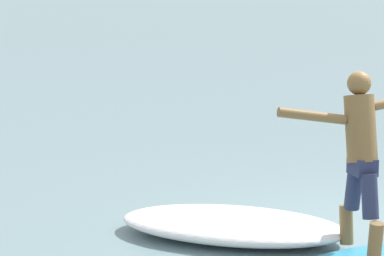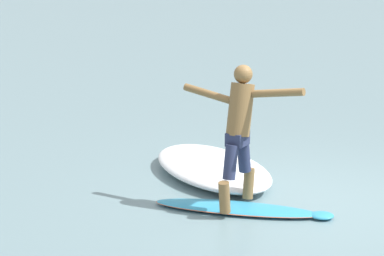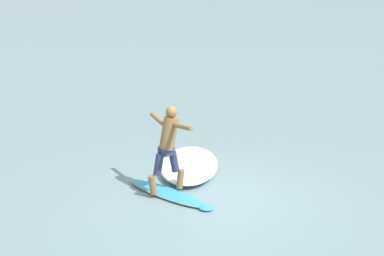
# 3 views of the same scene
# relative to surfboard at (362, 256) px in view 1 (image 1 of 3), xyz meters

# --- Properties ---
(surfboard) EXTENTS (2.16, 1.19, 0.21)m
(surfboard) POSITION_rel_surfboard_xyz_m (0.00, 0.00, 0.00)
(surfboard) COLOR #339AC7
(surfboard) RESTS_ON ground
(surfer) EXTENTS (1.30, 1.05, 1.70)m
(surfer) POSITION_rel_surfboard_xyz_m (-0.00, 0.05, 1.03)
(surfer) COLOR brown
(surfer) RESTS_ON surfboard
(wave_foam_at_tail) EXTENTS (1.91, 2.61, 0.26)m
(wave_foam_at_tail) POSITION_rel_surfboard_xyz_m (-0.12, 1.40, 0.09)
(wave_foam_at_tail) COLOR white
(wave_foam_at_tail) RESTS_ON ground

